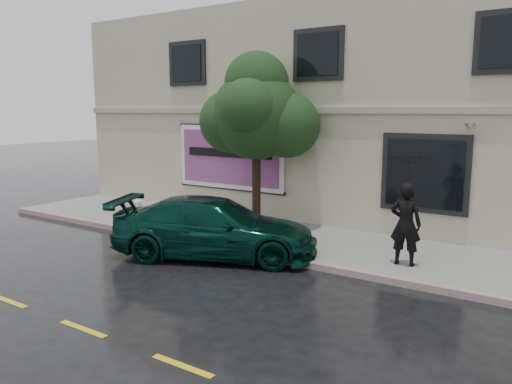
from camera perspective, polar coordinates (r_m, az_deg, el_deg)
The scene contains 11 objects.
ground at distance 11.36m, azimuth -4.83°, elevation -9.19°, with size 90.00×90.00×0.00m, color black.
sidewalk at distance 13.92m, azimuth 3.53°, elevation -5.37°, with size 20.00×3.50×0.15m, color gray.
curb at distance 12.49m, azimuth -0.53°, elevation -7.08°, with size 20.00×0.18×0.16m, color gray.
road_marking at distance 9.07m, azimuth -19.16°, elevation -14.55°, with size 19.00×0.12×0.01m, color gold.
building at distance 18.67m, azimuth 12.63°, elevation 8.78°, with size 20.00×8.12×7.00m.
billboard at distance 16.70m, azimuth -3.06°, elevation 3.98°, with size 4.30×0.16×2.20m.
car at distance 12.39m, azimuth -4.75°, elevation -4.09°, with size 2.23×5.04×1.47m, color #072C24.
pedestrian at distance 11.65m, azimuth 16.73°, elevation -3.54°, with size 0.68×0.45×1.87m, color black.
umbrella at distance 11.44m, azimuth 17.04°, elevation 3.05°, with size 1.11×1.11×0.82m, color black.
street_tree at distance 14.68m, azimuth 0.05°, elevation 8.74°, with size 2.61×2.61×4.63m.
fire_hydrant at distance 15.76m, azimuth -13.28°, elevation -2.22°, with size 0.31×0.29×0.76m.
Camera 1 is at (6.73, -8.42, 3.59)m, focal length 35.00 mm.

